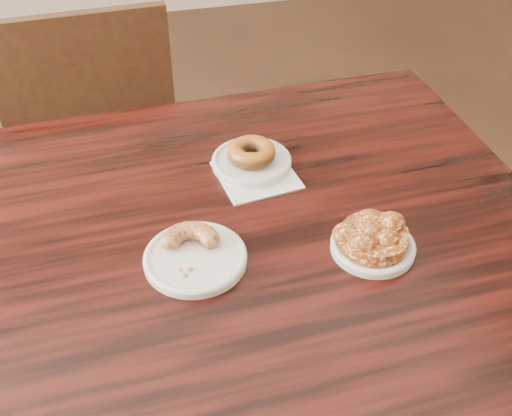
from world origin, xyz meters
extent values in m
plane|color=black|center=(0.00, 0.00, 0.00)|extent=(5.00, 5.00, 0.00)
cube|color=black|center=(0.03, -0.26, 0.38)|extent=(1.04, 1.04, 0.75)
cube|color=silver|center=(0.03, -0.08, 0.75)|extent=(0.16, 0.16, 0.00)
cylinder|color=silver|center=(0.03, -0.05, 0.76)|extent=(0.16, 0.16, 0.01)
cylinder|color=silver|center=(-0.12, -0.28, 0.76)|extent=(0.17, 0.17, 0.01)
cylinder|color=silver|center=(0.18, -0.33, 0.76)|extent=(0.14, 0.14, 0.01)
torus|color=#924D15|center=(0.03, -0.05, 0.78)|extent=(0.10, 0.10, 0.03)
camera|label=1|loc=(-0.20, -1.04, 1.51)|focal=45.00mm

